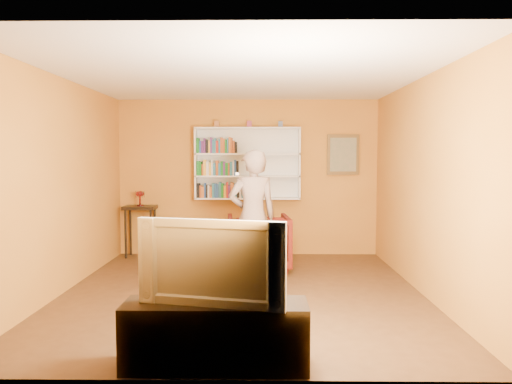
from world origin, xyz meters
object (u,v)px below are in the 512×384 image
at_px(armchair, 258,242).
at_px(person, 253,217).
at_px(console_table, 140,215).
at_px(tv_cabinet, 216,335).
at_px(television, 215,260).
at_px(ruby_lustre, 140,195).
at_px(bookshelf, 248,164).

distance_m(armchair, person, 0.88).
bearing_deg(console_table, tv_cabinet, -69.16).
height_order(tv_cabinet, television, television).
height_order(ruby_lustre, television, television).
xyz_separation_m(console_table, armchair, (2.03, -1.02, -0.30)).
xyz_separation_m(bookshelf, console_table, (-1.84, -0.16, -0.87)).
bearing_deg(ruby_lustre, tv_cabinet, -69.16).
relative_size(bookshelf, console_table, 2.05).
height_order(ruby_lustre, person, person).
bearing_deg(bookshelf, ruby_lustre, -175.03).
distance_m(bookshelf, television, 4.72).
bearing_deg(person, television, 71.47).
xyz_separation_m(bookshelf, television, (-0.12, -4.66, -0.72)).
bearing_deg(television, bookshelf, 101.61).
bearing_deg(armchair, person, 79.82).
bearing_deg(television, tv_cabinet, 0.00).
distance_m(console_table, television, 4.82).
relative_size(console_table, person, 0.49).
xyz_separation_m(bookshelf, armchair, (0.20, -1.18, -1.17)).
distance_m(ruby_lustre, person, 2.63).
height_order(bookshelf, console_table, bookshelf).
relative_size(ruby_lustre, person, 0.14).
bearing_deg(console_table, ruby_lustre, -45.00).
relative_size(bookshelf, armchair, 1.93).
bearing_deg(person, console_table, -55.16).
xyz_separation_m(bookshelf, tv_cabinet, (-0.12, -4.66, -1.33)).
xyz_separation_m(person, television, (-0.25, -2.75, -0.02)).
distance_m(bookshelf, console_table, 2.04).
relative_size(console_table, tv_cabinet, 0.59).
relative_size(ruby_lustre, television, 0.21).
xyz_separation_m(console_table, ruby_lustre, (0.00, -0.00, 0.33)).
bearing_deg(console_table, bookshelf, 4.97).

